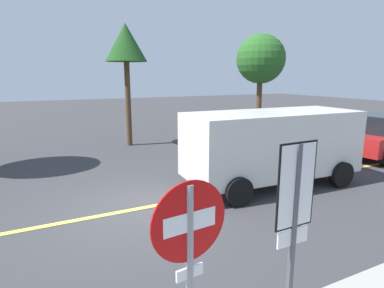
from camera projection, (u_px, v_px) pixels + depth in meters
ground_plane at (135, 210)px, 7.82m from camera, size 80.00×80.00×0.00m
lane_marking_centre at (237, 190)px, 9.12m from camera, size 28.00×0.16×0.01m
stop_sign at (190, 259)px, 2.87m from camera, size 0.76×0.09×2.34m
speed_limit_sign at (295, 208)px, 3.57m from camera, size 0.54×0.06×2.52m
white_van at (272, 143)px, 9.38m from camera, size 5.28×2.45×2.20m
car_red_behind_van at (384, 136)px, 12.88m from camera, size 4.52×2.39×1.71m
tree_left_verge at (126, 45)px, 14.19m from camera, size 1.87×1.87×5.51m
tree_centre_verge at (261, 60)px, 18.01m from camera, size 2.76×2.76×5.55m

